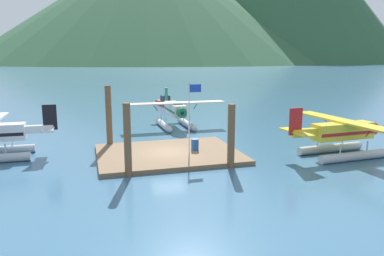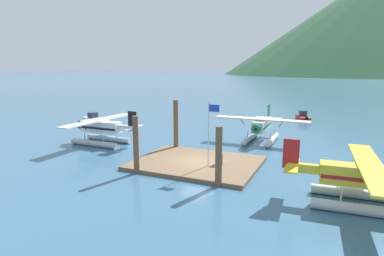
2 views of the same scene
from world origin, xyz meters
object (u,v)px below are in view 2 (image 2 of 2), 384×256
at_px(seaplane_cream_bow_right, 261,128).
at_px(fuel_drum, 219,159).
at_px(seaplane_yellow_stbd_aft, 363,182).
at_px(boat_white_open_west, 94,119).
at_px(seaplane_white_port_fwd, 101,130).
at_px(boat_red_open_north, 303,117).
at_px(flagpole, 210,126).

bearing_deg(seaplane_cream_bow_right, fuel_drum, -95.67).
height_order(seaplane_yellow_stbd_aft, boat_white_open_west, seaplane_yellow_stbd_aft).
height_order(seaplane_white_port_fwd, boat_red_open_north, seaplane_white_port_fwd).
bearing_deg(seaplane_cream_bow_right, boat_red_open_north, 81.08).
xyz_separation_m(flagpole, seaplane_cream_bow_right, (1.64, 11.83, -2.04)).
height_order(fuel_drum, boat_red_open_north, boat_red_open_north).
height_order(seaplane_cream_bow_right, boat_white_open_west, seaplane_cream_bow_right).
distance_m(boat_red_open_north, boat_white_open_west, 32.87).
relative_size(fuel_drum, seaplane_cream_bow_right, 0.08).
xyz_separation_m(flagpole, boat_white_open_west, (-24.66, 14.42, -3.13)).
relative_size(seaplane_white_port_fwd, boat_red_open_north, 2.20).
height_order(fuel_drum, seaplane_cream_bow_right, seaplane_cream_bow_right).
height_order(seaplane_yellow_stbd_aft, boat_red_open_north, seaplane_yellow_stbd_aft).
bearing_deg(fuel_drum, seaplane_yellow_stbd_aft, -19.55).
distance_m(flagpole, boat_red_open_north, 30.20).
distance_m(seaplane_yellow_stbd_aft, boat_red_open_north, 33.22).
distance_m(flagpole, fuel_drum, 3.03).
distance_m(flagpole, seaplane_yellow_stbd_aft, 11.43).
height_order(flagpole, fuel_drum, flagpole).
distance_m(fuel_drum, seaplane_white_port_fwd, 14.95).
distance_m(fuel_drum, seaplane_yellow_stbd_aft, 11.00).
bearing_deg(seaplane_cream_bow_right, flagpole, -97.87).
xyz_separation_m(seaplane_white_port_fwd, seaplane_yellow_stbd_aft, (25.00, -6.45, 0.00)).
bearing_deg(seaplane_yellow_stbd_aft, seaplane_cream_bow_right, 122.16).
bearing_deg(boat_red_open_north, flagpole, -98.50).
xyz_separation_m(fuel_drum, seaplane_cream_bow_right, (1.10, 11.03, 0.84)).
xyz_separation_m(boat_red_open_north, boat_white_open_west, (-29.10, -15.29, 0.00)).
bearing_deg(flagpole, seaplane_cream_bow_right, 82.13).
relative_size(flagpole, fuel_drum, 5.97).
height_order(seaplane_white_port_fwd, seaplane_yellow_stbd_aft, same).
bearing_deg(boat_white_open_west, fuel_drum, -28.38).
bearing_deg(boat_white_open_west, seaplane_white_port_fwd, -45.80).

